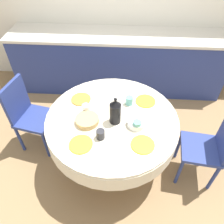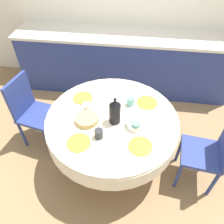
{
  "view_description": "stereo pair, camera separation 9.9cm",
  "coord_description": "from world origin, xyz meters",
  "views": [
    {
      "loc": [
        0.1,
        -1.54,
        2.31
      ],
      "look_at": [
        0.0,
        0.0,
        0.81
      ],
      "focal_mm": 35.0,
      "sensor_mm": 36.0,
      "label": 1
    },
    {
      "loc": [
        0.2,
        -1.53,
        2.31
      ],
      "look_at": [
        0.0,
        0.0,
        0.81
      ],
      "focal_mm": 35.0,
      "sensor_mm": 36.0,
      "label": 2
    }
  ],
  "objects": [
    {
      "name": "chair_right",
      "position": [
        -1.0,
        0.21,
        0.52
      ],
      "size": [
        0.47,
        0.47,
        0.93
      ],
      "rotation": [
        0.0,
        0.0,
        -1.78
      ],
      "color": "navy",
      "rests_on": "ground_plane"
    },
    {
      "name": "plate_near_right",
      "position": [
        0.3,
        -0.33,
        0.73
      ],
      "size": [
        0.22,
        0.22,
        0.01
      ],
      "primitive_type": "cylinder",
      "color": "yellow",
      "rests_on": "dining_table"
    },
    {
      "name": "cup_far_left",
      "position": [
        -0.27,
        0.07,
        0.77
      ],
      "size": [
        0.08,
        0.08,
        0.09
      ],
      "primitive_type": "cylinder",
      "color": "white",
      "rests_on": "dining_table"
    },
    {
      "name": "kitchen_counter",
      "position": [
        0.0,
        1.48,
        0.47
      ],
      "size": [
        3.24,
        0.64,
        0.93
      ],
      "color": "navy",
      "rests_on": "ground_plane"
    },
    {
      "name": "ground_plane",
      "position": [
        0.0,
        0.0,
        0.0
      ],
      "size": [
        12.0,
        12.0,
        0.0
      ],
      "primitive_type": "plane",
      "color": "#8E704C"
    },
    {
      "name": "cup_near_right",
      "position": [
        0.25,
        -0.13,
        0.77
      ],
      "size": [
        0.08,
        0.08,
        0.09
      ],
      "primitive_type": "cylinder",
      "color": "#5BA39E",
      "rests_on": "dining_table"
    },
    {
      "name": "cup_near_left",
      "position": [
        -0.09,
        -0.26,
        0.77
      ],
      "size": [
        0.08,
        0.08,
        0.09
      ],
      "primitive_type": "cylinder",
      "color": "#28282D",
      "rests_on": "dining_table"
    },
    {
      "name": "chair_left",
      "position": [
        1.01,
        -0.13,
        0.52
      ],
      "size": [
        0.45,
        0.45,
        0.93
      ],
      "rotation": [
        0.0,
        0.0,
        1.44
      ],
      "color": "navy",
      "rests_on": "ground_plane"
    },
    {
      "name": "plate_near_left",
      "position": [
        -0.26,
        -0.36,
        0.73
      ],
      "size": [
        0.22,
        0.22,
        0.01
      ],
      "primitive_type": "cylinder",
      "color": "yellow",
      "rests_on": "dining_table"
    },
    {
      "name": "dining_table",
      "position": [
        0.0,
        0.0,
        0.6
      ],
      "size": [
        1.36,
        1.36,
        0.73
      ],
      "color": "tan",
      "rests_on": "ground_plane"
    },
    {
      "name": "bread_basket",
      "position": [
        -0.24,
        -0.08,
        0.75
      ],
      "size": [
        0.23,
        0.23,
        0.06
      ],
      "primitive_type": "cylinder",
      "color": "tan",
      "rests_on": "dining_table"
    },
    {
      "name": "plate_far_left",
      "position": [
        -0.36,
        0.26,
        0.73
      ],
      "size": [
        0.22,
        0.22,
        0.01
      ],
      "primitive_type": "cylinder",
      "color": "orange",
      "rests_on": "dining_table"
    },
    {
      "name": "cup_far_right",
      "position": [
        0.17,
        0.22,
        0.77
      ],
      "size": [
        0.08,
        0.08,
        0.09
      ],
      "primitive_type": "cylinder",
      "color": "#5BA39E",
      "rests_on": "dining_table"
    },
    {
      "name": "coffee_carafe",
      "position": [
        0.03,
        -0.05,
        0.86
      ],
      "size": [
        0.11,
        0.11,
        0.3
      ],
      "color": "black",
      "rests_on": "dining_table"
    },
    {
      "name": "plate_far_right",
      "position": [
        0.35,
        0.27,
        0.73
      ],
      "size": [
        0.22,
        0.22,
        0.01
      ],
      "primitive_type": "cylinder",
      "color": "yellow",
      "rests_on": "dining_table"
    },
    {
      "name": "fruit_bowl",
      "position": [
        0.24,
        -0.09,
        0.75
      ],
      "size": [
        0.18,
        0.18,
        0.06
      ],
      "primitive_type": "cylinder",
      "color": "silver",
      "rests_on": "dining_table"
    }
  ]
}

